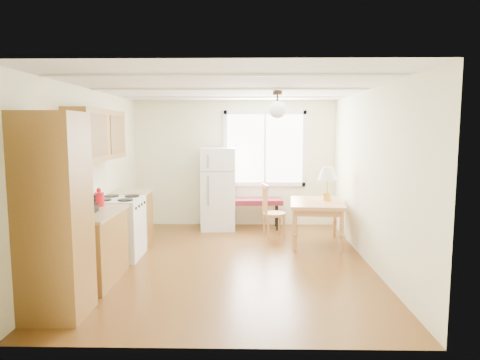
{
  "coord_description": "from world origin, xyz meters",
  "views": [
    {
      "loc": [
        0.26,
        -6.07,
        1.92
      ],
      "look_at": [
        0.14,
        0.48,
        1.15
      ],
      "focal_mm": 32.0,
      "sensor_mm": 36.0,
      "label": 1
    }
  ],
  "objects_px": {
    "chair": "(269,208)",
    "bench": "(249,202)",
    "refrigerator": "(218,189)",
    "dining_table": "(317,207)"
  },
  "relations": [
    {
      "from": "chair",
      "to": "bench",
      "type": "bearing_deg",
      "value": 104.3
    },
    {
      "from": "refrigerator",
      "to": "chair",
      "type": "distance_m",
      "value": 1.21
    },
    {
      "from": "bench",
      "to": "chair",
      "type": "xyz_separation_m",
      "value": [
        0.35,
        -0.73,
        0.02
      ]
    },
    {
      "from": "bench",
      "to": "chair",
      "type": "bearing_deg",
      "value": -67.18
    },
    {
      "from": "dining_table",
      "to": "chair",
      "type": "relative_size",
      "value": 1.3
    },
    {
      "from": "chair",
      "to": "refrigerator",
      "type": "bearing_deg",
      "value": 132.67
    },
    {
      "from": "refrigerator",
      "to": "chair",
      "type": "xyz_separation_m",
      "value": [
        0.96,
        -0.7,
        -0.24
      ]
    },
    {
      "from": "refrigerator",
      "to": "chair",
      "type": "height_order",
      "value": "refrigerator"
    },
    {
      "from": "refrigerator",
      "to": "bench",
      "type": "relative_size",
      "value": 1.23
    },
    {
      "from": "refrigerator",
      "to": "bench",
      "type": "xyz_separation_m",
      "value": [
        0.61,
        0.04,
        -0.27
      ]
    }
  ]
}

